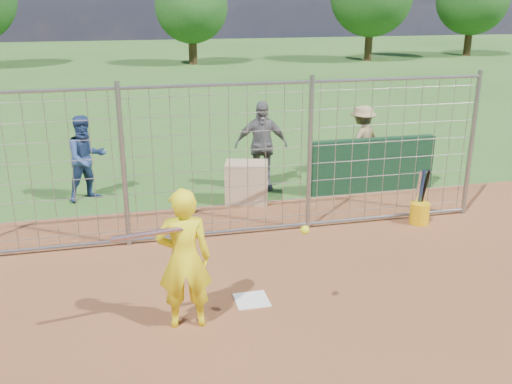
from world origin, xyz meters
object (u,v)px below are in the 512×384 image
object	(u,v)px
bystander_b	(261,146)
bystander_c	(362,141)
batter	(184,259)
equipment_bin	(247,183)
bucket_with_bats	(420,210)
bystander_a	(86,158)

from	to	relation	value
bystander_b	bystander_c	distance (m)	2.44
batter	equipment_bin	size ratio (longest dim) A/B	2.18
bucket_with_bats	bystander_a	bearing A→B (deg)	154.67
bystander_b	equipment_bin	distance (m)	1.03
bystander_c	bucket_with_bats	size ratio (longest dim) A/B	1.60
batter	bystander_c	bearing A→B (deg)	-125.74
bystander_a	bucket_with_bats	world-z (taller)	bystander_a
bystander_b	bystander_c	size ratio (longest dim) A/B	1.17
equipment_bin	bucket_with_bats	world-z (taller)	bucket_with_bats
bystander_a	bystander_c	bearing A→B (deg)	-23.90
equipment_bin	batter	bearing A→B (deg)	-96.77
equipment_bin	bucket_with_bats	xyz separation A→B (m)	(2.70, -1.77, -0.15)
bystander_b	bystander_a	bearing A→B (deg)	-175.33
bystander_a	bystander_c	xyz separation A→B (m)	(5.83, 0.28, -0.05)
equipment_bin	bystander_c	bearing A→B (deg)	37.75
batter	bystander_c	size ratio (longest dim) A/B	1.12
batter	bystander_a	bearing A→B (deg)	-70.64
bystander_c	equipment_bin	size ratio (longest dim) A/B	1.95
bystander_a	bystander_b	xyz separation A→B (m)	(3.43, -0.15, 0.08)
bystander_a	equipment_bin	size ratio (longest dim) A/B	2.08
bystander_b	equipment_bin	xyz separation A→B (m)	(-0.48, -0.76, -0.52)
batter	bystander_c	world-z (taller)	batter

